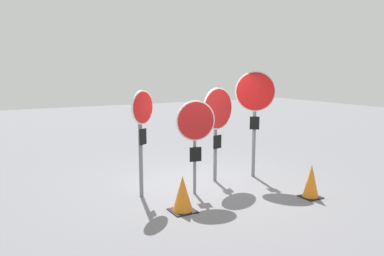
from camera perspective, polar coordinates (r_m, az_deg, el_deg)
ground_plane at (r=8.45m, az=1.97°, el=-8.89°), size 40.00×40.00×0.00m
stop_sign_0 at (r=7.51m, az=-7.64°, el=0.68°), size 0.59×0.39×2.18m
stop_sign_1 at (r=7.60m, az=0.54°, el=0.01°), size 0.82×0.18×1.97m
stop_sign_2 at (r=8.52m, az=3.89°, el=1.70°), size 0.93×0.28×2.18m
stop_sign_3 at (r=8.96m, az=9.58°, el=3.84°), size 0.80×0.55×2.55m
traffic_cone_0 at (r=6.93m, az=-1.44°, el=-10.01°), size 0.45×0.45×0.67m
traffic_cone_1 at (r=8.03m, az=17.70°, el=-7.75°), size 0.38×0.38×0.69m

